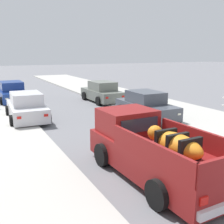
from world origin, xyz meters
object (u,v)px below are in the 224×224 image
(car_right_mid, at_px, (102,92))
(car_left_far, at_px, (12,93))
(pickup_truck, at_px, (152,150))
(car_left_near, at_px, (146,106))
(car_right_near, at_px, (27,107))

(car_right_mid, distance_m, car_left_far, 6.76)
(pickup_truck, relative_size, car_right_mid, 1.23)
(car_left_near, xyz_separation_m, car_left_far, (-6.07, 8.90, 0.00))
(car_right_near, bearing_deg, car_left_near, -23.08)
(pickup_truck, distance_m, car_right_mid, 12.90)
(pickup_truck, xyz_separation_m, car_right_mid, (4.00, 12.27, -0.10))
(pickup_truck, bearing_deg, car_left_near, 57.69)
(car_left_near, bearing_deg, car_right_near, 156.92)
(pickup_truck, height_order, car_left_near, pickup_truck)
(pickup_truck, xyz_separation_m, car_left_near, (3.97, 6.28, -0.10))
(car_left_far, bearing_deg, car_left_near, -55.73)
(car_left_near, xyz_separation_m, car_right_mid, (0.03, 5.98, 0.00))
(car_left_near, relative_size, car_left_far, 1.00)
(car_left_far, bearing_deg, car_right_near, -90.26)
(pickup_truck, distance_m, car_left_far, 15.33)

